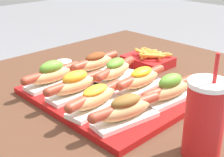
# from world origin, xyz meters

# --- Properties ---
(serving_tray) EXTENTS (0.45, 0.36, 0.02)m
(serving_tray) POSITION_xyz_m (0.04, -0.06, 0.76)
(serving_tray) COLOR #B71414
(serving_tray) RESTS_ON patio_table
(hot_dog_0) EXTENTS (0.06, 0.21, 0.08)m
(hot_dog_0) POSITION_xyz_m (-0.12, -0.14, 0.80)
(hot_dog_0) COLOR white
(hot_dog_0) RESTS_ON serving_tray
(hot_dog_1) EXTENTS (0.06, 0.21, 0.07)m
(hot_dog_1) POSITION_xyz_m (-0.01, -0.14, 0.80)
(hot_dog_1) COLOR white
(hot_dog_1) RESTS_ON serving_tray
(hot_dog_2) EXTENTS (0.08, 0.21, 0.07)m
(hot_dog_2) POSITION_xyz_m (0.09, -0.15, 0.80)
(hot_dog_2) COLOR white
(hot_dog_2) RESTS_ON serving_tray
(hot_dog_3) EXTENTS (0.08, 0.21, 0.07)m
(hot_dog_3) POSITION_xyz_m (0.19, -0.14, 0.80)
(hot_dog_3) COLOR white
(hot_dog_3) RESTS_ON serving_tray
(hot_dog_4) EXTENTS (0.07, 0.21, 0.07)m
(hot_dog_4) POSITION_xyz_m (-0.11, 0.03, 0.80)
(hot_dog_4) COLOR white
(hot_dog_4) RESTS_ON serving_tray
(hot_dog_5) EXTENTS (0.10, 0.21, 0.07)m
(hot_dog_5) POSITION_xyz_m (-0.01, 0.02, 0.80)
(hot_dog_5) COLOR white
(hot_dog_5) RESTS_ON serving_tray
(hot_dog_6) EXTENTS (0.07, 0.21, 0.07)m
(hot_dog_6) POSITION_xyz_m (0.09, 0.03, 0.80)
(hot_dog_6) COLOR white
(hot_dog_6) RESTS_ON serving_tray
(hot_dog_7) EXTENTS (0.07, 0.21, 0.08)m
(hot_dog_7) POSITION_xyz_m (0.20, 0.03, 0.80)
(hot_dog_7) COLOR white
(hot_dog_7) RESTS_ON serving_tray
(sauce_bowl) EXTENTS (0.06, 0.06, 0.03)m
(sauce_bowl) POSITION_xyz_m (-0.26, 0.00, 0.77)
(sauce_bowl) COLOR silver
(sauce_bowl) RESTS_ON patio_table
(drink_cup) EXTENTS (0.08, 0.08, 0.23)m
(drink_cup) POSITION_xyz_m (0.38, -0.10, 0.84)
(drink_cup) COLOR red
(drink_cup) RESTS_ON patio_table
(fries_basket) EXTENTS (0.17, 0.13, 0.06)m
(fries_basket) POSITION_xyz_m (-0.06, 0.24, 0.77)
(fries_basket) COLOR #B21919
(fries_basket) RESTS_ON patio_table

